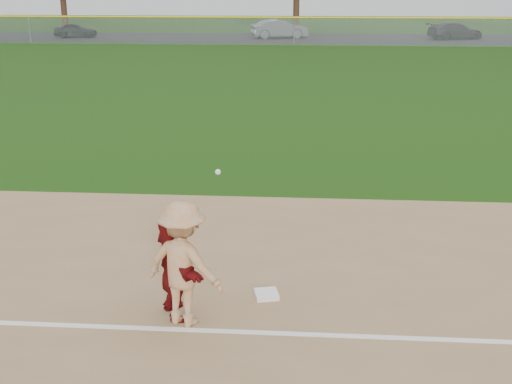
# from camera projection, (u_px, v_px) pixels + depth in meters

# --- Properties ---
(ground) EXTENTS (160.00, 160.00, 0.00)m
(ground) POSITION_uv_depth(u_px,v_px,m) (249.00, 306.00, 9.61)
(ground) COLOR #1A410C
(ground) RESTS_ON ground
(foul_line) EXTENTS (60.00, 0.10, 0.01)m
(foul_line) POSITION_uv_depth(u_px,v_px,m) (244.00, 332.00, 8.84)
(foul_line) COLOR white
(foul_line) RESTS_ON infield_dirt
(parking_asphalt) EXTENTS (120.00, 10.00, 0.01)m
(parking_asphalt) POSITION_uv_depth(u_px,v_px,m) (295.00, 38.00, 53.14)
(parking_asphalt) COLOR black
(parking_asphalt) RESTS_ON ground
(first_base) EXTENTS (0.41, 0.41, 0.08)m
(first_base) POSITION_uv_depth(u_px,v_px,m) (266.00, 294.00, 9.83)
(first_base) COLOR white
(first_base) RESTS_ON infield_dirt
(base_runner) EXTENTS (1.04, 1.49, 1.55)m
(base_runner) POSITION_uv_depth(u_px,v_px,m) (175.00, 266.00, 9.08)
(base_runner) COLOR #660B0C
(base_runner) RESTS_ON infield_dirt
(car_left) EXTENTS (3.66, 1.90, 1.19)m
(car_left) POSITION_uv_depth(u_px,v_px,m) (76.00, 30.00, 53.49)
(car_left) COLOR black
(car_left) RESTS_ON parking_asphalt
(car_mid) EXTENTS (4.89, 2.82, 1.52)m
(car_mid) POSITION_uv_depth(u_px,v_px,m) (279.00, 29.00, 52.80)
(car_mid) COLOR #5B5E63
(car_mid) RESTS_ON parking_asphalt
(car_right) EXTENTS (4.92, 3.28, 1.32)m
(car_right) POSITION_uv_depth(u_px,v_px,m) (455.00, 31.00, 51.99)
(car_right) COLOR black
(car_right) RESTS_ON parking_asphalt
(first_base_play) EXTENTS (1.33, 1.06, 2.20)m
(first_base_play) POSITION_uv_depth(u_px,v_px,m) (183.00, 264.00, 8.82)
(first_base_play) COLOR #ABABAE
(first_base_play) RESTS_ON infield_dirt
(outfield_fence) EXTENTS (110.00, 0.12, 110.00)m
(outfield_fence) POSITION_uv_depth(u_px,v_px,m) (294.00, 18.00, 46.85)
(outfield_fence) COLOR #999EA0
(outfield_fence) RESTS_ON ground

